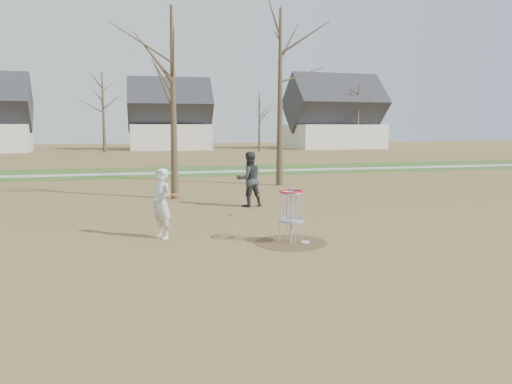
{
  "coord_description": "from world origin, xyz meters",
  "views": [
    {
      "loc": [
        -3.95,
        -11.48,
        2.85
      ],
      "look_at": [
        -0.5,
        1.5,
        1.1
      ],
      "focal_mm": 35.0,
      "sensor_mm": 36.0,
      "label": 1
    }
  ],
  "objects_px": {
    "player_standing": "(162,204)",
    "player_throwing": "(249,179)",
    "disc_grounded": "(305,242)",
    "disc_golf_basket": "(291,206)"
  },
  "relations": [
    {
      "from": "disc_grounded",
      "to": "player_standing",
      "type": "bearing_deg",
      "value": 156.93
    },
    {
      "from": "player_standing",
      "to": "disc_grounded",
      "type": "distance_m",
      "value": 3.77
    },
    {
      "from": "player_throwing",
      "to": "disc_grounded",
      "type": "xyz_separation_m",
      "value": [
        -0.06,
        -5.93,
        -0.97
      ]
    },
    {
      "from": "player_throwing",
      "to": "disc_golf_basket",
      "type": "distance_m",
      "value": 5.85
    },
    {
      "from": "player_throwing",
      "to": "player_standing",
      "type": "bearing_deg",
      "value": 44.73
    },
    {
      "from": "player_standing",
      "to": "disc_grounded",
      "type": "relative_size",
      "value": 8.22
    },
    {
      "from": "player_standing",
      "to": "player_throwing",
      "type": "xyz_separation_m",
      "value": [
        3.43,
        4.5,
        0.09
      ]
    },
    {
      "from": "player_standing",
      "to": "disc_golf_basket",
      "type": "distance_m",
      "value": 3.32
    },
    {
      "from": "player_throwing",
      "to": "disc_grounded",
      "type": "height_order",
      "value": "player_throwing"
    },
    {
      "from": "player_standing",
      "to": "player_throwing",
      "type": "bearing_deg",
      "value": 111.44
    }
  ]
}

